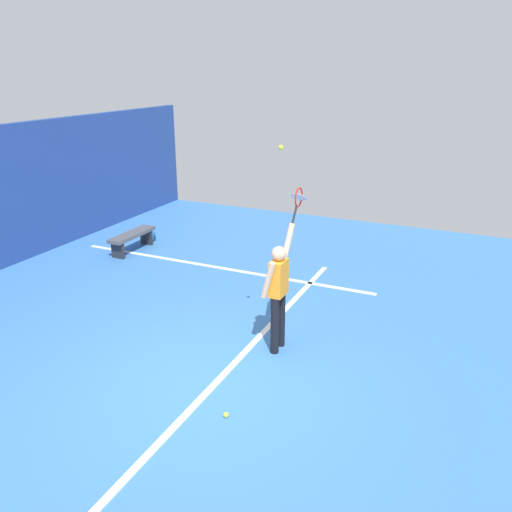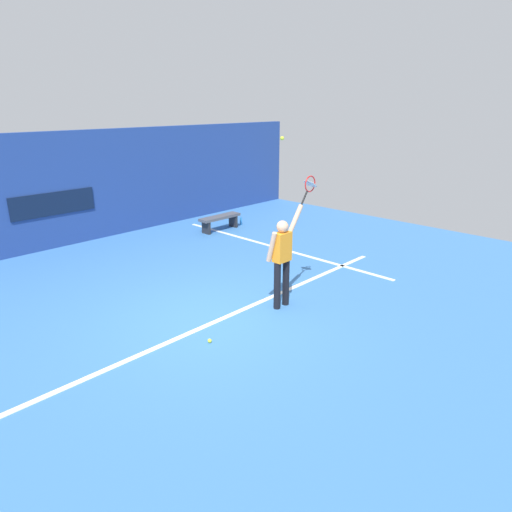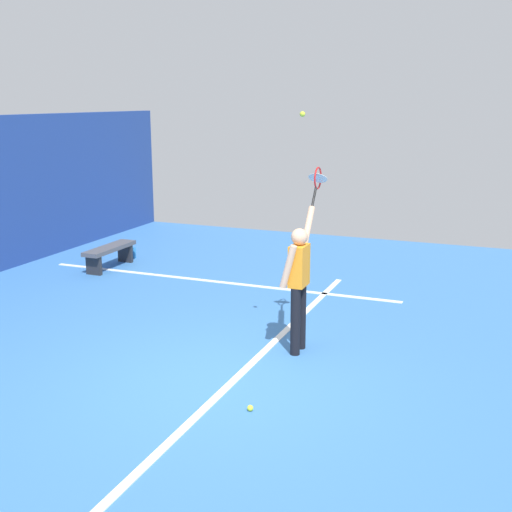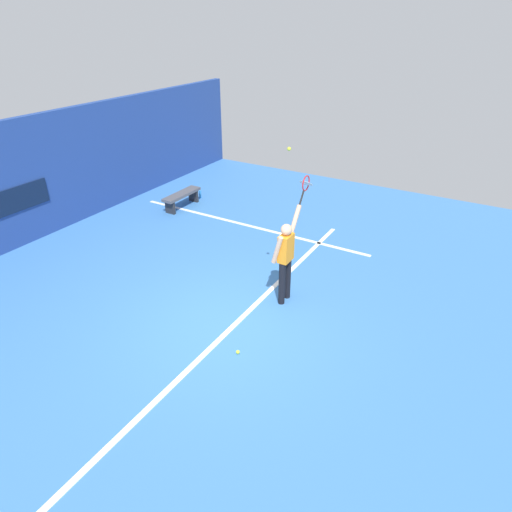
{
  "view_description": "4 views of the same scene",
  "coord_description": "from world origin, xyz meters",
  "views": [
    {
      "loc": [
        -5.48,
        -3.32,
        4.17
      ],
      "look_at": [
        1.65,
        -0.03,
        1.35
      ],
      "focal_mm": 37.23,
      "sensor_mm": 36.0,
      "label": 1
    },
    {
      "loc": [
        -4.75,
        -5.69,
        3.71
      ],
      "look_at": [
        1.02,
        -0.17,
        1.0
      ],
      "focal_mm": 31.84,
      "sensor_mm": 36.0,
      "label": 2
    },
    {
      "loc": [
        -6.64,
        -3.15,
        3.32
      ],
      "look_at": [
        1.17,
        -0.01,
        1.31
      ],
      "focal_mm": 46.15,
      "sensor_mm": 36.0,
      "label": 3
    },
    {
      "loc": [
        -5.52,
        -3.93,
        5.15
      ],
      "look_at": [
        1.11,
        -0.01,
        0.96
      ],
      "focal_mm": 31.43,
      "sensor_mm": 36.0,
      "label": 4
    }
  ],
  "objects": [
    {
      "name": "tennis_ball",
      "position": [
        1.19,
        -0.61,
        3.14
      ],
      "size": [
        0.07,
        0.07,
        0.07
      ],
      "primitive_type": "sphere",
      "color": "#CCE033"
    },
    {
      "name": "tennis_player",
      "position": [
        1.32,
        -0.55,
        1.01
      ],
      "size": [
        0.81,
        0.31,
        1.91
      ],
      "color": "black",
      "rests_on": "ground_plane"
    },
    {
      "name": "tennis_racket",
      "position": [
        2.06,
        -0.56,
        2.23
      ],
      "size": [
        0.48,
        0.27,
        0.6
      ],
      "color": "black"
    },
    {
      "name": "water_bottle",
      "position": [
        5.06,
        4.36,
        0.12
      ],
      "size": [
        0.07,
        0.07,
        0.24
      ],
      "primitive_type": "cylinder",
      "color": "#338CD8",
      "rests_on": "ground_plane"
    },
    {
      "name": "court_sideline",
      "position": [
        4.02,
        2.0,
        0.01
      ],
      "size": [
        0.1,
        7.0,
        0.01
      ],
      "primitive_type": "cube",
      "color": "white",
      "rests_on": "ground_plane"
    },
    {
      "name": "spare_ball",
      "position": [
        -0.55,
        -0.63,
        0.03
      ],
      "size": [
        0.07,
        0.07,
        0.07
      ],
      "primitive_type": "sphere",
      "color": "#CCE033",
      "rests_on": "ground_plane"
    },
    {
      "name": "ground_plane",
      "position": [
        0.0,
        0.0,
        0.0
      ],
      "size": [
        18.0,
        18.0,
        0.0
      ],
      "primitive_type": "plane",
      "color": "#3870B2"
    },
    {
      "name": "court_bench",
      "position": [
        4.16,
        4.36,
        0.34
      ],
      "size": [
        1.4,
        0.36,
        0.45
      ],
      "color": "#4C4C51",
      "rests_on": "ground_plane"
    },
    {
      "name": "back_wall",
      "position": [
        0.0,
        6.31,
        1.51
      ],
      "size": [
        18.0,
        0.2,
        3.02
      ],
      "primitive_type": "cube",
      "color": "navy",
      "rests_on": "ground_plane"
    },
    {
      "name": "sponsor_banner_center",
      "position": [
        0.0,
        6.19,
        1.2
      ],
      "size": [
        2.2,
        0.03,
        0.6
      ],
      "primitive_type": "cube",
      "color": "#0C1933"
    },
    {
      "name": "court_baseline",
      "position": [
        0.0,
        -0.15,
        0.01
      ],
      "size": [
        10.0,
        0.1,
        0.01
      ],
      "primitive_type": "cube",
      "color": "white",
      "rests_on": "ground_plane"
    }
  ]
}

